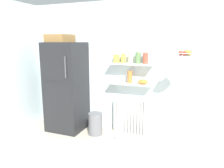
% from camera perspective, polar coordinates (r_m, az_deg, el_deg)
% --- Properties ---
extents(back_wall, '(7.04, 0.10, 2.60)m').
position_cam_1_polar(back_wall, '(4.20, 5.44, 4.23)').
color(back_wall, silver).
rests_on(back_wall, ground_plane).
extents(refrigerator, '(0.72, 0.71, 1.96)m').
position_cam_1_polar(refrigerator, '(4.45, -12.23, -0.32)').
color(refrigerator, black).
rests_on(refrigerator, ground_plane).
extents(radiator, '(0.66, 0.12, 0.70)m').
position_cam_1_polar(radiator, '(4.30, 4.90, -8.67)').
color(radiator, white).
rests_on(radiator, ground_plane).
extents(wall_shelf_lower, '(0.85, 0.22, 0.02)m').
position_cam_1_polar(wall_shelf_lower, '(4.09, 4.94, 0.08)').
color(wall_shelf_lower, white).
extents(wall_shelf_upper, '(0.85, 0.22, 0.02)m').
position_cam_1_polar(wall_shelf_upper, '(4.03, 5.03, 5.41)').
color(wall_shelf_upper, white).
extents(storage_jar_0, '(0.11, 0.11, 0.18)m').
position_cam_1_polar(storage_jar_0, '(4.11, 1.20, 6.95)').
color(storage_jar_0, yellow).
rests_on(storage_jar_0, wall_shelf_upper).
extents(storage_jar_1, '(0.09, 0.09, 0.20)m').
position_cam_1_polar(storage_jar_1, '(4.07, 3.11, 7.04)').
color(storage_jar_1, yellow).
rests_on(storage_jar_1, wall_shelf_upper).
extents(storage_jar_2, '(0.09, 0.09, 0.22)m').
position_cam_1_polar(storage_jar_2, '(4.02, 5.06, 7.10)').
color(storage_jar_2, beige).
rests_on(storage_jar_2, wall_shelf_upper).
extents(storage_jar_3, '(0.10, 0.10, 0.23)m').
position_cam_1_polar(storage_jar_3, '(3.98, 7.04, 7.09)').
color(storage_jar_3, '#5B7F4C').
rests_on(storage_jar_3, wall_shelf_upper).
extents(storage_jar_4, '(0.09, 0.09, 0.22)m').
position_cam_1_polar(storage_jar_4, '(3.95, 9.06, 6.98)').
color(storage_jar_4, '#C64C38').
rests_on(storage_jar_4, wall_shelf_upper).
extents(vase, '(0.10, 0.10, 0.24)m').
position_cam_1_polar(vase, '(4.07, 4.85, 1.89)').
color(vase, '#CC7033').
rests_on(vase, wall_shelf_lower).
extents(shelf_bowl, '(0.19, 0.19, 0.09)m').
position_cam_1_polar(shelf_bowl, '(4.02, 8.38, 0.61)').
color(shelf_bowl, orange).
rests_on(shelf_bowl, wall_shelf_lower).
extents(trash_bin, '(0.27, 0.27, 0.44)m').
position_cam_1_polar(trash_bin, '(4.27, -4.52, -10.66)').
color(trash_bin, slate).
rests_on(trash_bin, ground_plane).
extents(pet_food_bowl, '(0.19, 0.19, 0.05)m').
position_cam_1_polar(pet_food_bowl, '(4.15, 2.03, -14.27)').
color(pet_food_bowl, '#B7B7BC').
rests_on(pet_food_bowl, ground_plane).
extents(hanging_fruit_basket, '(0.32, 0.32, 0.10)m').
position_cam_1_polar(hanging_fruit_basket, '(3.41, 19.27, 7.81)').
color(hanging_fruit_basket, '#B2B2B7').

